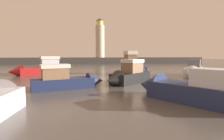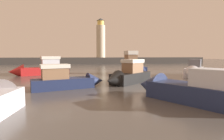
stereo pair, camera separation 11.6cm
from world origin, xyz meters
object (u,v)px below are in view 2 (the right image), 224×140
object	(u,v)px
motorboat_2	(179,89)
motorboat_0	(194,71)
motorboat_6	(134,67)
motorboat_4	(70,80)
motorboat_1	(39,69)
lighthouse	(101,39)
motorboat_3	(127,76)

from	to	relation	value
motorboat_2	motorboat_0	bearing A→B (deg)	52.30
motorboat_6	motorboat_2	bearing A→B (deg)	-95.26
motorboat_0	motorboat_4	distance (m)	17.86
motorboat_2	motorboat_1	bearing A→B (deg)	126.33
lighthouse	motorboat_1	xyz separation A→B (m)	(-13.38, -35.06, -8.04)
motorboat_0	motorboat_2	size ratio (longest dim) A/B	1.04
motorboat_1	motorboat_3	size ratio (longest dim) A/B	1.42
lighthouse	motorboat_3	distance (m)	46.58
motorboat_0	motorboat_1	bearing A→B (deg)	164.06
lighthouse	motorboat_4	distance (m)	48.89
motorboat_2	motorboat_4	bearing A→B (deg)	143.93
motorboat_2	motorboat_6	size ratio (longest dim) A/B	0.99
motorboat_0	lighthouse	bearing A→B (deg)	102.27
motorboat_0	motorboat_6	world-z (taller)	motorboat_6
motorboat_6	motorboat_0	bearing A→B (deg)	-27.68
motorboat_0	motorboat_3	distance (m)	11.73
motorboat_0	motorboat_6	size ratio (longest dim) A/B	1.03
motorboat_1	motorboat_6	bearing A→B (deg)	-9.23
lighthouse	motorboat_0	xyz separation A→B (m)	(9.02, -41.46, -8.10)
lighthouse	motorboat_6	bearing A→B (deg)	-87.86
motorboat_0	motorboat_4	world-z (taller)	motorboat_0
motorboat_3	motorboat_4	distance (m)	6.15
motorboat_0	motorboat_2	xyz separation A→B (m)	(-9.06, -11.73, -0.09)
motorboat_1	motorboat_2	size ratio (longest dim) A/B	1.17
motorboat_2	motorboat_6	xyz separation A→B (m)	(1.45, 15.73, 0.47)
motorboat_1	motorboat_6	distance (m)	14.97
lighthouse	motorboat_1	bearing A→B (deg)	-110.89
lighthouse	motorboat_4	bearing A→B (deg)	-99.27
motorboat_2	motorboat_4	world-z (taller)	motorboat_4
motorboat_2	motorboat_3	distance (m)	7.58
motorboat_4	motorboat_1	bearing A→B (deg)	114.17
motorboat_2	motorboat_4	distance (m)	9.55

